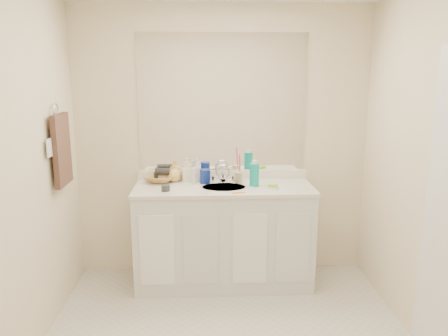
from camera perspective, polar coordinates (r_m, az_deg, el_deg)
name	(u,v)px	position (r m, az deg, el deg)	size (l,w,h in m)	color
wall_back	(222,144)	(3.91, -0.21, 3.18)	(2.60, 0.02, 2.40)	#F6E5C0
wall_front	(256,279)	(1.42, 4.26, -14.28)	(2.60, 0.02, 2.40)	#F6E5C0
wall_left	(12,181)	(2.87, -25.91, -1.58)	(0.02, 2.60, 2.40)	#F6E5C0
wall_right	(441,177)	(3.01, 26.46, -1.02)	(0.02, 2.60, 2.40)	#F6E5C0
vanity_cabinet	(224,236)	(3.86, -0.03, -8.94)	(1.50, 0.55, 0.85)	silver
countertop	(224,188)	(3.72, -0.03, -2.62)	(1.52, 0.57, 0.03)	silver
backsplash	(222,175)	(3.95, -0.20, -0.86)	(1.52, 0.03, 0.08)	white
sink_basin	(224,188)	(3.70, -0.02, -2.65)	(0.37, 0.37, 0.02)	#B6B39F
faucet	(223,176)	(3.85, -0.14, -0.99)	(0.02, 0.02, 0.11)	silver
mirror	(222,103)	(3.86, -0.21, 8.44)	(1.48, 0.01, 1.20)	white
blue_mug	(205,176)	(3.80, -2.47, -1.10)	(0.09, 0.09, 0.12)	navy
tan_cup	(239,177)	(3.82, 1.91, -1.24)	(0.07, 0.07, 0.09)	beige
toothbrush	(240,166)	(3.80, 2.07, 0.27)	(0.01, 0.01, 0.22)	#EB3E7F
mouthwash_bottle	(254,175)	(3.72, 3.99, -0.88)	(0.08, 0.08, 0.19)	#0DA69C
soap_dish	(273,188)	(3.66, 6.36, -2.59)	(0.10, 0.08, 0.01)	white
green_soap	(273,186)	(3.65, 6.37, -2.32)	(0.07, 0.05, 0.03)	#8BD534
orange_comb	(239,193)	(3.51, 1.93, -3.24)	(0.11, 0.02, 0.00)	orange
dark_jar	(166,188)	(3.59, -7.64, -2.60)	(0.07, 0.07, 0.05)	#313238
extra_white_bottle	(194,176)	(3.78, -4.00, -1.05)	(0.04, 0.04, 0.14)	silver
soap_bottle_white	(198,172)	(3.87, -3.47, -0.46)	(0.07, 0.07, 0.18)	white
soap_bottle_cream	(186,171)	(3.88, -4.96, -0.43)	(0.08, 0.08, 0.18)	#FCF4CE
soap_bottle_yellow	(174,173)	(3.88, -6.59, -0.60)	(0.12, 0.12, 0.16)	#ECB85B
wicker_basket	(161,178)	(3.89, -8.28, -1.35)	(0.26, 0.26, 0.06)	#AC8245
hair_dryer	(163,172)	(3.87, -8.01, -0.51)	(0.07, 0.07, 0.13)	black
towel_ring	(56,110)	(3.52, -21.11, 7.04)	(0.11, 0.11, 0.01)	silver
hand_towel	(62,150)	(3.56, -20.42, 2.24)	(0.04, 0.32, 0.55)	#30201A
switch_plate	(49,148)	(3.37, -21.86, 2.45)	(0.01, 0.09, 0.13)	white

